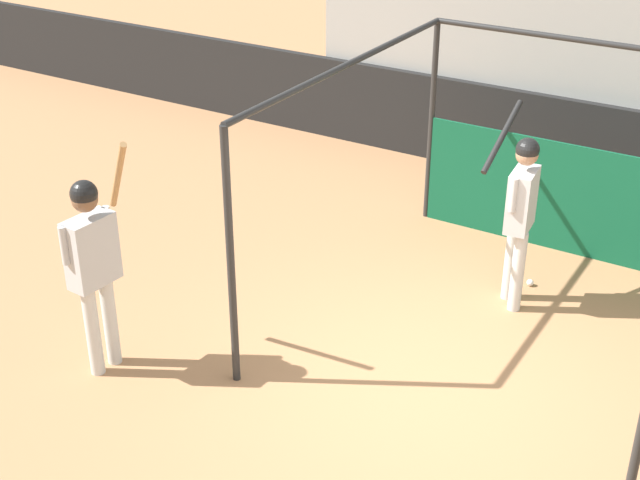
# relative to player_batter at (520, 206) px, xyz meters

# --- Properties ---
(ground_plane) EXTENTS (60.00, 60.00, 0.00)m
(ground_plane) POSITION_rel_player_batter_xyz_m (-0.14, -1.86, -1.11)
(ground_plane) COLOR #A8754C
(outfield_wall) EXTENTS (24.00, 0.12, 1.20)m
(outfield_wall) POSITION_rel_player_batter_xyz_m (-0.14, 3.20, -0.51)
(outfield_wall) COLOR black
(outfield_wall) RESTS_ON ground
(bleacher_section) EXTENTS (8.15, 3.20, 2.88)m
(bleacher_section) POSITION_rel_player_batter_xyz_m (-0.14, 4.86, 0.32)
(bleacher_section) COLOR #9E9E99
(bleacher_section) RESTS_ON ground
(batting_cage) EXTENTS (3.53, 4.05, 2.47)m
(batting_cage) POSITION_rel_player_batter_xyz_m (0.10, 0.71, 0.02)
(batting_cage) COLOR #282828
(batting_cage) RESTS_ON ground
(player_batter) EXTENTS (0.54, 0.88, 1.99)m
(player_batter) POSITION_rel_player_batter_xyz_m (0.00, 0.00, 0.00)
(player_batter) COLOR silver
(player_batter) RESTS_ON ground
(player_waiting) EXTENTS (0.54, 0.82, 2.19)m
(player_waiting) POSITION_rel_player_batter_xyz_m (-2.78, -3.03, 0.04)
(player_waiting) COLOR silver
(player_waiting) RESTS_ON ground
(baseball) EXTENTS (0.07, 0.07, 0.07)m
(baseball) POSITION_rel_player_batter_xyz_m (0.06, 0.44, -1.08)
(baseball) COLOR white
(baseball) RESTS_ON ground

